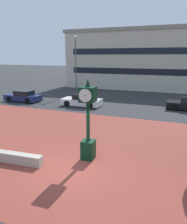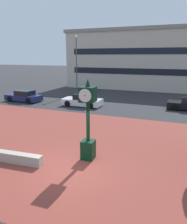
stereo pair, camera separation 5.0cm
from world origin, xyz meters
name	(u,v)px [view 2 (the right image)]	position (x,y,z in m)	size (l,w,h in m)	color
ground_plane	(73,167)	(0.00, 0.00, 0.00)	(200.00, 200.00, 0.00)	#2D2D30
plaza_brick_paving	(94,146)	(0.00, 2.68, 0.00)	(44.00, 13.37, 0.01)	brown
planter_wall	(13,157)	(-3.02, -0.63, 0.25)	(3.20, 0.40, 0.50)	#ADA393
street_clock	(88,122)	(0.31, 1.11, 1.97)	(0.75, 0.84, 4.08)	black
car_street_mid	(83,101)	(-5.05, 12.17, 0.57)	(4.16, 2.04, 1.28)	silver
car_street_distant	(24,96)	(-12.39, 11.85, 0.57)	(4.28, 1.89, 1.28)	navy
civic_building	(163,59)	(1.11, 32.05, 4.61)	(29.90, 15.60, 9.20)	beige
street_lamp_post	(76,60)	(-8.88, 18.68, 4.63)	(0.36, 0.36, 7.71)	#4C4C51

